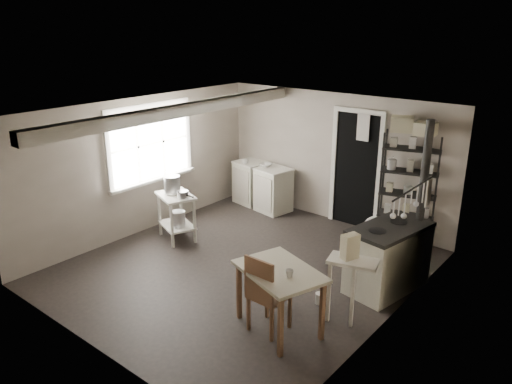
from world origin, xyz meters
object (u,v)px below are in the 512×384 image
Objects in this scene: base_cabinets at (262,184)px; flour_sack at (375,232)px; prep_table at (177,216)px; stove at (388,259)px; work_table at (279,300)px; stockpot at (172,184)px; shelf_rack at (408,188)px; chair at (269,293)px.

flour_sack is (2.53, -0.26, -0.22)m from base_cabinets.
prep_table is 3.48m from stove.
prep_table is 1.56× the size of flour_sack.
work_table is (2.71, -3.08, -0.08)m from base_cabinets.
shelf_rack is at bearing 35.83° from stockpot.
base_cabinets is 1.26× the size of work_table.
stove reaches higher than flour_sack.
prep_table is at bearing -145.52° from flour_sack.
flour_sack is at bearing 33.76° from stockpot.
stockpot reaches higher than work_table.
stockpot is 3.07m from chair.
stockpot is at bearing 159.77° from chair.
stove is (3.41, 0.68, 0.04)m from prep_table.
prep_table is 0.61× the size of base_cabinets.
stockpot reaches higher than flour_sack.
flour_sack is (-0.33, -0.38, -0.71)m from shelf_rack.
shelf_rack is 1.81× the size of work_table.
prep_table is 3.76m from shelf_rack.
shelf_rack reaches higher than flour_sack.
shelf_rack reaches higher than work_table.
prep_table is 0.67× the size of stove.
prep_table is at bearing 160.77° from work_table.
chair reaches higher than stove.
work_table is 2.83m from flour_sack.
prep_table is at bearing -84.40° from base_cabinets.
shelf_rack is 0.87m from flour_sack.
base_cabinets is (0.21, 2.09, -0.48)m from stockpot.
work_table is 0.16m from chair.
chair is at bearing -40.88° from base_cabinets.
flour_sack is at bearing 34.48° from prep_table.
prep_table is 0.79× the size of chair.
stockpot reaches higher than prep_table.
base_cabinets is 1.31× the size of chair.
flour_sack is at bearing -147.92° from shelf_rack.
flour_sack is (2.66, 1.83, -0.16)m from prep_table.
flour_sack is (-0.18, 2.82, -0.14)m from work_table.
shelf_rack is at bearing 11.90° from base_cabinets.
shelf_rack is at bearing 36.48° from prep_table.
base_cabinets is 1.11× the size of stove.
stockpot reaches higher than base_cabinets.
stockpot is 0.22× the size of base_cabinets.
base_cabinets is 2.57× the size of flour_sack.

